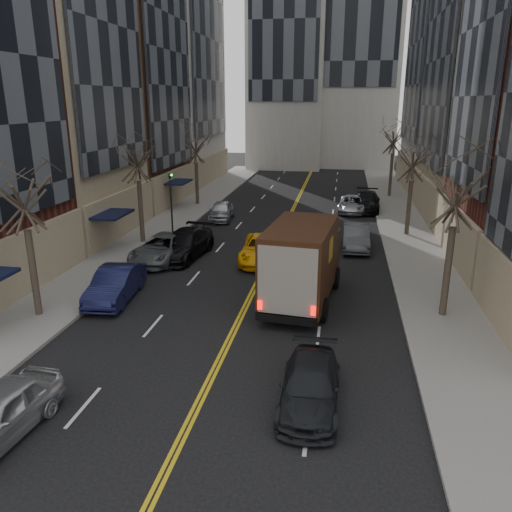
{
  "coord_description": "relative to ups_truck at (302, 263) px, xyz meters",
  "views": [
    {
      "loc": [
        4.13,
        -10.37,
        9.2
      ],
      "look_at": [
        0.33,
        11.62,
        2.2
      ],
      "focal_mm": 35.0,
      "sensor_mm": 36.0,
      "label": 1
    }
  ],
  "objects": [
    {
      "name": "parked_lf_d",
      "position": [
        -7.65,
        5.9,
        -1.15
      ],
      "size": [
        2.93,
        5.84,
        1.63
      ],
      "primitive_type": "imported",
      "rotation": [
        0.0,
        0.0,
        -0.12
      ],
      "color": "black",
      "rests_on": "ground"
    },
    {
      "name": "parked_lf_e",
      "position": [
        -7.77,
        15.94,
        -1.24
      ],
      "size": [
        2.1,
        4.4,
        1.45
      ],
      "primitive_type": "imported",
      "rotation": [
        0.0,
        0.0,
        0.09
      ],
      "color": "#AFB3B7",
      "rests_on": "ground"
    },
    {
      "name": "taxi",
      "position": [
        -2.81,
        5.92,
        -1.21
      ],
      "size": [
        2.81,
        5.52,
        1.49
      ],
      "primitive_type": "imported",
      "rotation": [
        0.0,
        0.0,
        0.06
      ],
      "color": "#FBB10A",
      "rests_on": "ground"
    },
    {
      "name": "tree_rt_near",
      "position": [
        6.29,
        -0.71,
        4.49
      ],
      "size": [
        3.2,
        3.2,
        8.71
      ],
      "color": "#382D23",
      "rests_on": "sidewalk_right"
    },
    {
      "name": "parked_lf_b",
      "position": [
        -8.81,
        -1.23,
        -1.18
      ],
      "size": [
        2.07,
        4.87,
        1.56
      ],
      "primitive_type": "imported",
      "rotation": [
        0.0,
        0.0,
        0.09
      ],
      "color": "#111336",
      "rests_on": "ground"
    },
    {
      "name": "tree_lf_mid",
      "position": [
        -11.31,
        8.29,
        4.64
      ],
      "size": [
        3.2,
        3.2,
        8.91
      ],
      "color": "#382D23",
      "rests_on": "sidewalk_left"
    },
    {
      "name": "parked_lf_c",
      "position": [
        -8.71,
        5.06,
        -1.2
      ],
      "size": [
        3.04,
        5.69,
        1.52
      ],
      "primitive_type": "imported",
      "rotation": [
        0.0,
        0.0,
        -0.1
      ],
      "color": "#54575C",
      "rests_on": "ground"
    },
    {
      "name": "tree_rt_far",
      "position": [
        6.29,
        28.29,
        4.78
      ],
      "size": [
        3.2,
        3.2,
        9.11
      ],
      "color": "#382D23",
      "rests_on": "sidewalk_right"
    },
    {
      "name": "streetwall_left",
      "position": [
        -18.81,
        19.19,
        13.6
      ],
      "size": [
        14.0,
        49.5,
        36.0
      ],
      "color": "#562319",
      "rests_on": "ground"
    },
    {
      "name": "pedestrian",
      "position": [
        -1.45,
        3.15,
        -1.15
      ],
      "size": [
        0.53,
        0.68,
        1.63
      ],
      "primitive_type": "imported",
      "rotation": [
        0.0,
        0.0,
        1.84
      ],
      "color": "black",
      "rests_on": "ground"
    },
    {
      "name": "parked_rt_b",
      "position": [
        2.59,
        20.71,
        -1.28
      ],
      "size": [
        2.63,
        5.09,
        1.37
      ],
      "primitive_type": "imported",
      "rotation": [
        0.0,
        0.0,
        -0.07
      ],
      "color": "#B8BCC1",
      "rests_on": "ground"
    },
    {
      "name": "ups_truck",
      "position": [
        0.0,
        0.0,
        0.0
      ],
      "size": [
        3.47,
        7.35,
        3.89
      ],
      "rotation": [
        0.0,
        0.0,
        -0.1
      ],
      "color": "black",
      "rests_on": "ground"
    },
    {
      "name": "traffic_signal",
      "position": [
        -9.9,
        10.29,
        0.86
      ],
      "size": [
        0.29,
        0.26,
        4.7
      ],
      "color": "black",
      "rests_on": "sidewalk_left"
    },
    {
      "name": "observer_sedan",
      "position": [
        0.96,
        -8.33,
        -1.31
      ],
      "size": [
        1.85,
        4.51,
        1.31
      ],
      "rotation": [
        0.0,
        0.0,
        -0.0
      ],
      "color": "black",
      "rests_on": "ground"
    },
    {
      "name": "tree_rt_mid",
      "position": [
        6.29,
        13.29,
        4.21
      ],
      "size": [
        3.2,
        3.2,
        8.32
      ],
      "color": "#382D23",
      "rests_on": "sidewalk_right"
    },
    {
      "name": "tree_lf_far",
      "position": [
        -11.31,
        21.29,
        4.06
      ],
      "size": [
        3.2,
        3.2,
        8.12
      ],
      "color": "#382D23",
      "rests_on": "sidewalk_left"
    },
    {
      "name": "tree_lf_near",
      "position": [
        -11.31,
        -3.71,
        4.28
      ],
      "size": [
        3.2,
        3.2,
        8.41
      ],
      "color": "#382D23",
      "rests_on": "sidewalk_left"
    },
    {
      "name": "parked_rt_a",
      "position": [
        2.69,
        9.56,
        -1.19
      ],
      "size": [
        1.68,
        4.71,
        1.55
      ],
      "primitive_type": "imported",
      "rotation": [
        0.0,
        0.0,
        0.01
      ],
      "color": "#43464A",
      "rests_on": "ground"
    },
    {
      "name": "parked_rt_c",
      "position": [
        3.79,
        21.47,
        -1.16
      ],
      "size": [
        2.56,
        5.67,
        1.61
      ],
      "primitive_type": "imported",
      "rotation": [
        0.0,
        0.0,
        -0.05
      ],
      "color": "black",
      "rests_on": "ground"
    },
    {
      "name": "sidewalk_left",
      "position": [
        -11.51,
        15.29,
        -1.89
      ],
      "size": [
        4.0,
        66.0,
        0.15
      ],
      "primitive_type": "cube",
      "color": "slate",
      "rests_on": "ground"
    },
    {
      "name": "sidewalk_right",
      "position": [
        6.49,
        15.29,
        -1.89
      ],
      "size": [
        4.0,
        66.0,
        0.15
      ],
      "primitive_type": "cube",
      "color": "slate",
      "rests_on": "ground"
    },
    {
      "name": "ground",
      "position": [
        -2.51,
        -11.71,
        -1.96
      ],
      "size": [
        160.0,
        160.0,
        0.0
      ],
      "primitive_type": "plane",
      "color": "black",
      "rests_on": "ground"
    }
  ]
}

